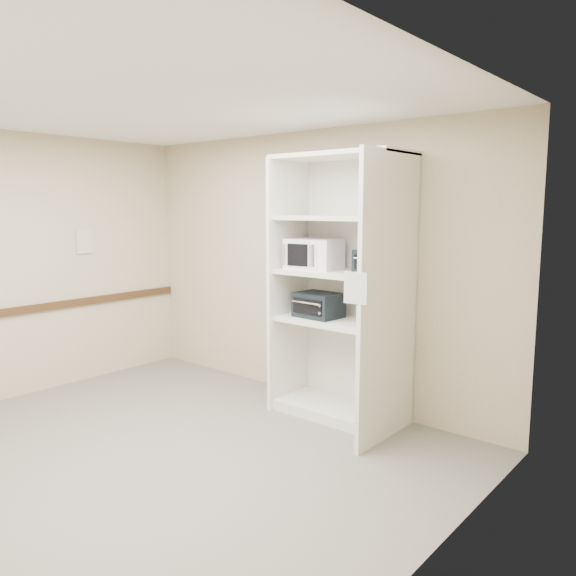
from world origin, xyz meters
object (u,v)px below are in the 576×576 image
Objects in this scene: shelving_unit at (344,298)px; toaster_oven_upper at (378,262)px; microwave at (314,254)px; toaster_oven_lower at (319,305)px.

shelving_unit is 0.48m from toaster_oven_upper.
shelving_unit is at bearing -6.26° from microwave.
microwave reaches higher than toaster_oven_upper.
shelving_unit reaches higher than toaster_oven_upper.
microwave is at bearing 168.11° from toaster_oven_lower.
microwave is 0.48m from toaster_oven_lower.
microwave is (-0.35, -0.00, 0.38)m from shelving_unit.
shelving_unit is 0.29m from toaster_oven_lower.
microwave is 1.28× the size of toaster_oven_upper.
toaster_oven_upper is at bearing -4.59° from microwave.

